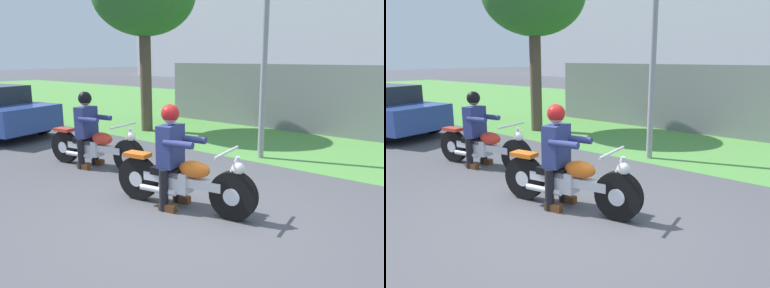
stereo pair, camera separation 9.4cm
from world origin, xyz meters
The scene contains 7 objects.
ground centered at (0.00, 0.00, 0.00)m, with size 120.00×120.00×0.00m, color #4C4C51.
grass_verge centered at (0.00, 9.06, 0.00)m, with size 60.00×12.00×0.01m, color #549342.
motorcycle_lead centered at (-0.31, 0.41, 0.38)m, with size 2.07×0.70×0.87m.
rider_lead centered at (-0.48, 0.39, 0.81)m, with size 0.60×0.52×1.39m.
motorcycle_follow centered at (-2.81, 0.90, 0.38)m, with size 2.15×0.71×0.86m.
rider_follow centered at (-2.97, 0.87, 0.81)m, with size 0.60×0.52×1.38m.
fence_segment centered at (-2.26, 6.47, 0.90)m, with size 7.00×0.06×1.80m, color slate.
Camera 1 is at (2.81, -3.26, 1.98)m, focal length 35.83 mm.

